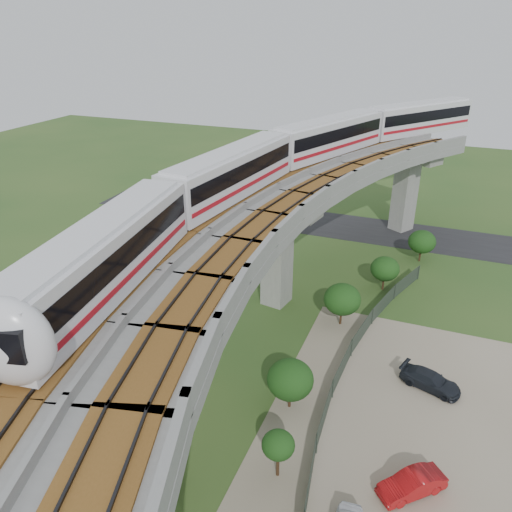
# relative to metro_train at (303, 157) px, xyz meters

# --- Properties ---
(ground) EXTENTS (160.00, 160.00, 0.00)m
(ground) POSITION_rel_metro_train_xyz_m (-1.92, -13.59, -12.31)
(ground) COLOR #2C5120
(ground) RESTS_ON ground
(dirt_lot) EXTENTS (18.00, 26.00, 0.04)m
(dirt_lot) POSITION_rel_metro_train_xyz_m (12.08, -15.59, -12.29)
(dirt_lot) COLOR gray
(dirt_lot) RESTS_ON ground
(asphalt_road) EXTENTS (60.00, 8.00, 0.03)m
(asphalt_road) POSITION_rel_metro_train_xyz_m (-1.92, 16.41, -12.29)
(asphalt_road) COLOR #232326
(asphalt_road) RESTS_ON ground
(viaduct) EXTENTS (19.58, 73.98, 11.40)m
(viaduct) POSITION_rel_metro_train_xyz_m (1.93, -13.59, -3.26)
(viaduct) COLOR #99968E
(viaduct) RESTS_ON ground
(metro_train) EXTENTS (18.79, 59.67, 3.64)m
(metro_train) POSITION_rel_metro_train_xyz_m (0.00, 0.00, 0.00)
(metro_train) COLOR silver
(metro_train) RESTS_ON ground
(fence) EXTENTS (3.87, 38.73, 1.50)m
(fence) POSITION_rel_metro_train_xyz_m (7.84, -13.59, -11.56)
(fence) COLOR #2D382D
(fence) RESTS_ON ground
(tree_0) EXTENTS (2.76, 2.76, 3.35)m
(tree_0) POSITION_rel_metro_train_xyz_m (10.09, 9.93, -10.13)
(tree_0) COLOR #382314
(tree_0) RESTS_ON ground
(tree_1) EXTENTS (2.62, 2.62, 3.25)m
(tree_1) POSITION_rel_metro_train_xyz_m (7.46, 2.50, -10.18)
(tree_1) COLOR #382314
(tree_1) RESTS_ON ground
(tree_2) EXTENTS (2.98, 2.98, 3.62)m
(tree_2) POSITION_rel_metro_train_xyz_m (5.10, -4.68, -9.96)
(tree_2) COLOR #382314
(tree_2) RESTS_ON ground
(tree_3) EXTENTS (2.98, 2.98, 3.47)m
(tree_3) POSITION_rel_metro_train_xyz_m (4.17, -15.41, -10.10)
(tree_3) COLOR #382314
(tree_3) RESTS_ON ground
(tree_4) EXTENTS (1.80, 1.80, 3.03)m
(tree_4) POSITION_rel_metro_train_xyz_m (5.23, -20.77, -10.06)
(tree_4) COLOR #382314
(tree_4) RESTS_ON ground
(car_red) EXTENTS (3.62, 3.49, 1.23)m
(car_red) POSITION_rel_metro_train_xyz_m (12.16, -19.26, -11.65)
(car_red) COLOR #9D0E11
(car_red) RESTS_ON dirt_lot
(car_dark) EXTENTS (4.36, 2.80, 1.18)m
(car_dark) POSITION_rel_metro_train_xyz_m (12.49, -10.21, -11.68)
(car_dark) COLOR black
(car_dark) RESTS_ON dirt_lot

